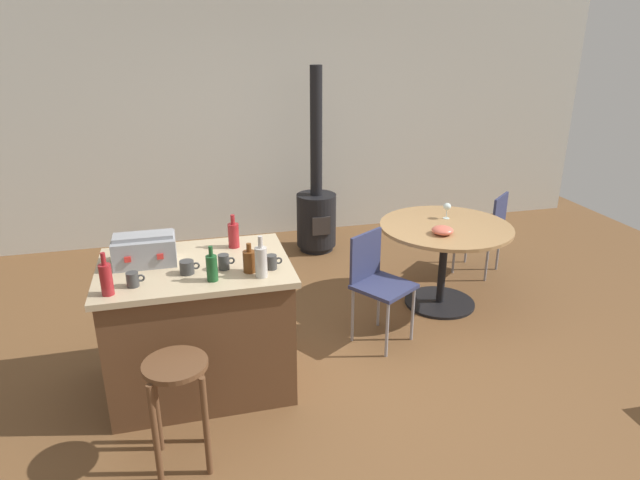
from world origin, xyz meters
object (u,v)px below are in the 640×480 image
dining_table (444,244)px  bottle_2 (261,261)px  cup_0 (224,262)px  cup_3 (187,267)px  bottle_1 (249,261)px  folding_chair_far (486,227)px  folding_chair_near (377,279)px  cup_2 (133,279)px  toolbox (145,249)px  bottle_4 (106,279)px  bottle_0 (234,235)px  cup_1 (272,262)px  serving_bowl (443,230)px  bottle_3 (212,267)px  wooden_stool (178,389)px  kitchen_island (200,325)px  wine_glass (447,207)px  wood_stove (316,208)px

dining_table → bottle_2: bottle_2 is taller
cup_0 → cup_3: bearing=-177.3°
bottle_1 → folding_chair_far: bearing=29.4°
folding_chair_near → cup_2: cup_2 is taller
toolbox → bottle_4: bottle_4 is taller
bottle_0 → cup_1: (0.19, -0.44, -0.05)m
folding_chair_near → folding_chair_far: folding_chair_near is taller
toolbox → serving_bowl: size_ratio=2.20×
cup_2 → folding_chair_far: bearing=24.4°
dining_table → cup_1: bearing=-151.9°
bottle_2 → bottle_3: bottle_2 is taller
bottle_2 → bottle_3: 0.30m
wooden_stool → bottle_2: bearing=39.2°
dining_table → bottle_0: 1.98m
folding_chair_far → toolbox: 3.42m
wooden_stool → bottle_3: bottle_3 is taller
folding_chair_far → cup_1: bearing=-149.4°
kitchen_island → cup_0: cup_0 is taller
toolbox → wine_glass: 2.67m
bottle_2 → cup_3: bearing=160.0°
bottle_2 → cup_1: bearing=50.8°
kitchen_island → bottle_4: 0.82m
cup_1 → wood_stove: bearing=69.7°
cup_0 → cup_1: 0.31m
bottle_0 → bottle_3: (-0.19, -0.53, -0.01)m
kitchen_island → bottle_1: bottle_1 is taller
kitchen_island → wood_stove: wood_stove is taller
serving_bowl → bottle_4: bearing=-161.9°
toolbox → bottle_1: 0.71m
wood_stove → bottle_4: 3.27m
bottle_2 → wine_glass: (1.85, 1.17, -0.16)m
wine_glass → cup_3: bearing=-156.3°
cup_3 → serving_bowl: cup_3 is taller
kitchen_island → cup_0: (0.19, -0.13, 0.51)m
cup_3 → wood_stove: bearing=59.2°
kitchen_island → folding_chair_far: size_ratio=1.47×
wooden_stool → toolbox: (-0.15, 0.85, 0.52)m
toolbox → cup_0: bearing=-24.6°
bottle_3 → bottle_4: bearing=-175.9°
toolbox → cup_3: toolbox is taller
bottle_1 → bottle_3: bottle_3 is taller
dining_table → bottle_4: size_ratio=4.39×
bottle_0 → wine_glass: (1.96, 0.63, -0.14)m
cup_1 → wine_glass: bearing=31.1°
wine_glass → toolbox: bearing=-163.2°
cup_2 → serving_bowl: cup_2 is taller
kitchen_island → bottle_3: (0.10, -0.28, 0.54)m
wooden_stool → bottle_0: bottle_0 is taller
folding_chair_near → bottle_0: bottle_0 is taller
folding_chair_far → bottle_1: bottle_1 is taller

